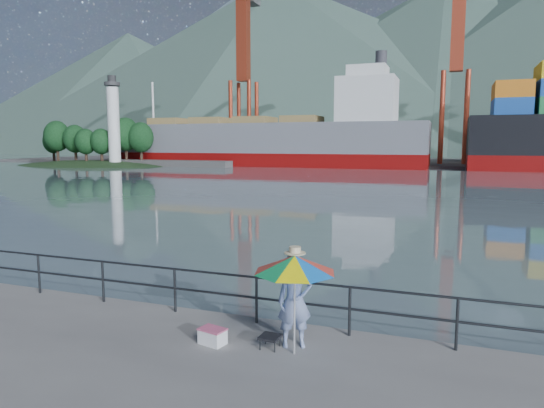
{
  "coord_description": "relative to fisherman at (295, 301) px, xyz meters",
  "views": [
    {
      "loc": [
        4.75,
        -7.55,
        3.85
      ],
      "look_at": [
        -0.23,
        6.0,
        2.0
      ],
      "focal_mm": 32.0,
      "sensor_mm": 36.0,
      "label": 1
    }
  ],
  "objects": [
    {
      "name": "beach_umbrella",
      "position": [
        0.1,
        -0.33,
        0.79
      ],
      "size": [
        1.7,
        1.7,
        1.84
      ],
      "color": "white",
      "rests_on": "ground"
    },
    {
      "name": "guardrail",
      "position": [
        -2.12,
        0.86,
        -0.37
      ],
      "size": [
        22.0,
        0.06,
        1.03
      ],
      "color": "#2D3033",
      "rests_on": "ground"
    },
    {
      "name": "bulk_carrier",
      "position": [
        -25.61,
        70.86,
        3.19
      ],
      "size": [
        54.22,
        9.38,
        14.5
      ],
      "color": "#740807",
      "rests_on": "ground"
    },
    {
      "name": "folding_stool",
      "position": [
        -0.4,
        -0.25,
        -0.76
      ],
      "size": [
        0.39,
        0.39,
        0.24
      ],
      "color": "black",
      "rests_on": "ground"
    },
    {
      "name": "cooler_bag",
      "position": [
        -1.5,
        -0.45,
        -0.75
      ],
      "size": [
        0.54,
        0.42,
        0.28
      ],
      "primitive_type": "cube",
      "rotation": [
        0.0,
        0.0,
        -0.23
      ],
      "color": "white",
      "rests_on": "ground"
    },
    {
      "name": "fisherman",
      "position": [
        0.0,
        0.0,
        0.0
      ],
      "size": [
        0.77,
        0.66,
        1.78
      ],
      "primitive_type": "imported",
      "rotation": [
        0.0,
        0.0,
        0.43
      ],
      "color": "#2F5099",
      "rests_on": "ground"
    },
    {
      "name": "harbor_water",
      "position": [
        -2.12,
        129.16,
        -0.89
      ],
      "size": [
        500.0,
        280.0,
        0.0
      ],
      "primitive_type": "cube",
      "color": "slate",
      "rests_on": "ground"
    },
    {
      "name": "lighthouse_islet",
      "position": [
        -57.09,
        61.15,
        -0.63
      ],
      "size": [
        48.0,
        26.4,
        19.2
      ],
      "color": "#263F1E",
      "rests_on": "ground"
    },
    {
      "name": "far_dock",
      "position": [
        7.88,
        92.16,
        -0.89
      ],
      "size": [
        200.0,
        40.0,
        0.4
      ],
      "primitive_type": "cube",
      "color": "#514F4C",
      "rests_on": "ground"
    },
    {
      "name": "fishing_rod",
      "position": [
        -0.51,
        1.31,
        -0.89
      ],
      "size": [
        0.51,
        1.81,
        1.32
      ],
      "primitive_type": "cylinder",
      "rotation": [
        0.96,
        0.0,
        0.27
      ],
      "color": "black",
      "rests_on": "ground"
    }
  ]
}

